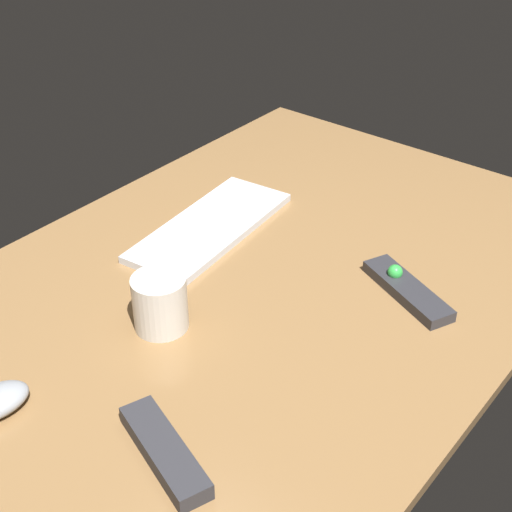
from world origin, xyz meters
The scene contains 5 objects.
desk centered at (0.00, 0.00, 1.00)cm, with size 140.00×84.00×2.00cm, color olive.
keyboard centered at (15.29, 16.97, 2.69)cm, with size 34.97×13.93×1.38cm, color silver.
media_remote centered at (20.16, -21.17, 3.08)cm, with size 11.98×18.78×3.62cm.
tv_remote centered at (-29.07, -14.65, 3.24)cm, with size 17.45×4.56×2.48cm, color #2D2D33.
coffee_mug centered at (-10.46, 4.19, 6.39)cm, with size 8.35×8.35×8.78cm, color silver.
Camera 1 is at (-72.39, -63.70, 75.28)cm, focal length 52.95 mm.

